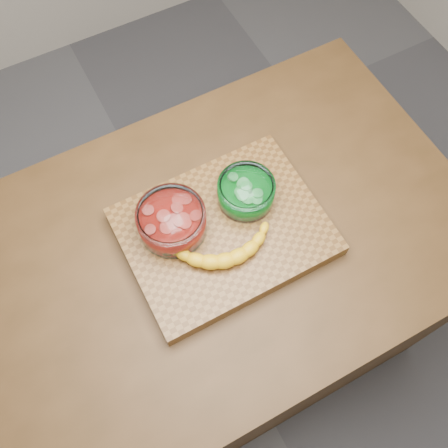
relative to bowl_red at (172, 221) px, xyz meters
name	(u,v)px	position (x,y,z in m)	size (l,w,h in m)	color
ground	(224,331)	(0.10, -0.05, -0.98)	(3.50, 3.50, 0.00)	#545458
counter	(224,295)	(0.10, -0.05, -0.53)	(1.20, 0.80, 0.90)	#462D15
cutting_board	(224,232)	(0.10, -0.05, -0.06)	(0.45, 0.35, 0.04)	brown
bowl_red	(172,221)	(0.00, 0.00, 0.00)	(0.15, 0.15, 0.07)	white
bowl_green	(246,192)	(0.18, -0.01, 0.00)	(0.13, 0.13, 0.06)	white
banana	(222,243)	(0.08, -0.09, -0.02)	(0.26, 0.15, 0.04)	gold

